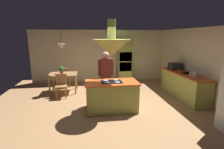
# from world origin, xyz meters

# --- Properties ---
(ground) EXTENTS (8.16, 8.16, 0.00)m
(ground) POSITION_xyz_m (0.00, 0.00, 0.00)
(ground) COLOR #AD7F51
(wall_back) EXTENTS (6.80, 0.10, 2.55)m
(wall_back) POSITION_xyz_m (0.00, 3.45, 1.27)
(wall_back) COLOR beige
(wall_back) RESTS_ON ground
(wall_right) EXTENTS (0.10, 7.20, 2.55)m
(wall_right) POSITION_xyz_m (3.25, 0.40, 1.27)
(wall_right) COLOR beige
(wall_right) RESTS_ON ground
(kitchen_island) EXTENTS (1.59, 0.85, 0.93)m
(kitchen_island) POSITION_xyz_m (0.00, -0.20, 0.46)
(kitchen_island) COLOR #A0A84C
(kitchen_island) RESTS_ON ground
(counter_run_right) EXTENTS (0.73, 2.46, 0.91)m
(counter_run_right) POSITION_xyz_m (2.84, 0.60, 0.47)
(counter_run_right) COLOR #A0A84C
(counter_run_right) RESTS_ON ground
(oven_tower) EXTENTS (0.66, 0.62, 2.18)m
(oven_tower) POSITION_xyz_m (1.10, 3.04, 1.09)
(oven_tower) COLOR #A0A84C
(oven_tower) RESTS_ON ground
(dining_table) EXTENTS (1.12, 0.84, 0.76)m
(dining_table) POSITION_xyz_m (-1.70, 1.90, 0.66)
(dining_table) COLOR #A17241
(dining_table) RESTS_ON ground
(person_at_island) EXTENTS (0.53, 0.23, 1.75)m
(person_at_island) POSITION_xyz_m (-0.10, 0.50, 1.01)
(person_at_island) COLOR tan
(person_at_island) RESTS_ON ground
(range_hood) EXTENTS (1.10, 1.10, 1.00)m
(range_hood) POSITION_xyz_m (0.00, -0.20, 1.97)
(range_hood) COLOR #A0A84C
(pendant_light_over_table) EXTENTS (0.32, 0.32, 0.82)m
(pendant_light_over_table) POSITION_xyz_m (-1.70, 1.90, 1.86)
(pendant_light_over_table) COLOR beige
(chair_facing_island) EXTENTS (0.40, 0.40, 0.87)m
(chair_facing_island) POSITION_xyz_m (-1.70, 1.26, 0.50)
(chair_facing_island) COLOR #A17241
(chair_facing_island) RESTS_ON ground
(chair_by_back_wall) EXTENTS (0.40, 0.40, 0.87)m
(chair_by_back_wall) POSITION_xyz_m (-1.70, 2.54, 0.50)
(chair_by_back_wall) COLOR #A17241
(chair_by_back_wall) RESTS_ON ground
(potted_plant_on_table) EXTENTS (0.20, 0.20, 0.30)m
(potted_plant_on_table) POSITION_xyz_m (-1.75, 1.85, 0.93)
(potted_plant_on_table) COLOR #99382D
(potted_plant_on_table) RESTS_ON dining_table
(cup_on_table) EXTENTS (0.07, 0.07, 0.09)m
(cup_on_table) POSITION_xyz_m (-1.94, 1.69, 0.81)
(cup_on_table) COLOR white
(cup_on_table) RESTS_ON dining_table
(canister_flour) EXTENTS (0.12, 0.12, 0.18)m
(canister_flour) POSITION_xyz_m (2.84, -0.01, 1.00)
(canister_flour) COLOR silver
(canister_flour) RESTS_ON counter_run_right
(canister_sugar) EXTENTS (0.14, 0.14, 0.15)m
(canister_sugar) POSITION_xyz_m (2.84, 0.17, 0.99)
(canister_sugar) COLOR silver
(canister_sugar) RESTS_ON counter_run_right
(microwave_on_counter) EXTENTS (0.46, 0.36, 0.28)m
(microwave_on_counter) POSITION_xyz_m (2.84, 1.33, 1.05)
(microwave_on_counter) COLOR #232326
(microwave_on_counter) RESTS_ON counter_run_right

